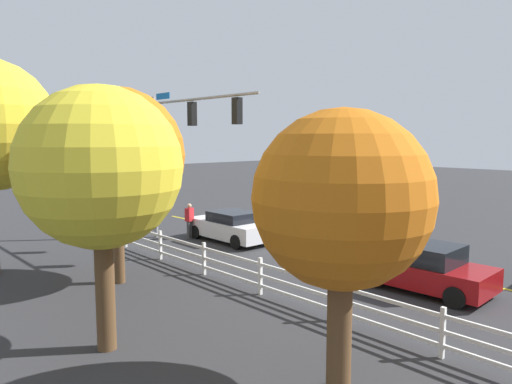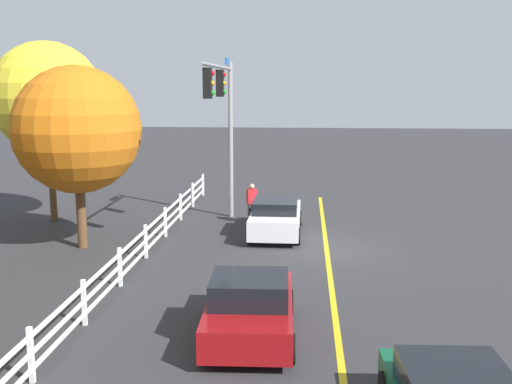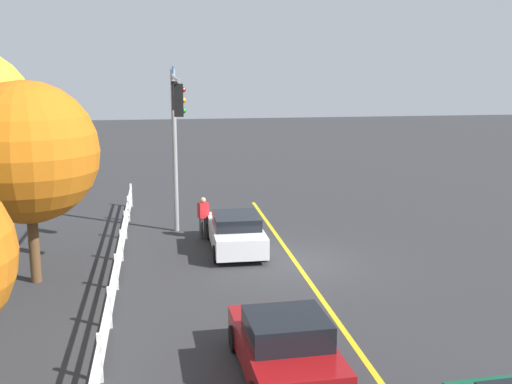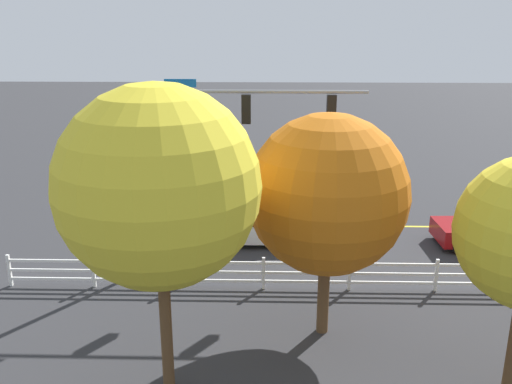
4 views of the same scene
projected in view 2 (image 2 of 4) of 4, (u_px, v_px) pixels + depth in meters
The scene contains 9 objects.
ground_plane at pixel (327, 249), 21.47m from camera, with size 120.00×120.00×0.00m, color #2D2D30.
lane_center_stripe at pixel (331, 286), 17.54m from camera, with size 28.00×0.16×0.01m, color gold.
signal_assembly at pixel (223, 109), 23.72m from camera, with size 7.41×0.37×6.81m.
car_0 at pixel (250, 308), 13.98m from camera, with size 4.13×2.15×1.49m.
car_1 at pixel (276, 217), 23.50m from camera, with size 4.41×1.96×1.41m.
pedestrian at pixel (252, 202), 25.28m from camera, with size 0.38×0.47×1.69m.
white_rail_fence at pixel (134, 252), 18.90m from camera, with size 26.10×0.10×1.15m.
tree_0 at pixel (47, 98), 24.99m from camera, with size 4.58×4.58×7.51m.
tree_4 at pixel (77, 130), 21.01m from camera, with size 4.43×4.43×6.43m.
Camera 2 is at (-20.91, 0.83, 5.78)m, focal length 42.66 mm.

